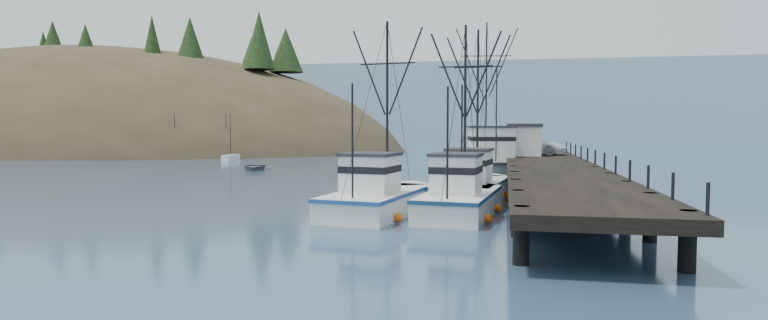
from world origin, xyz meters
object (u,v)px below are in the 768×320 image
at_px(pickup_truck, 534,146).
at_px(pier, 554,171).
at_px(trawler_mid, 381,198).
at_px(pier_shed, 524,139).
at_px(work_vessel, 487,164).
at_px(motorboat, 254,170).
at_px(trawler_far, 474,187).
at_px(trawler_near, 461,199).

bearing_deg(pickup_truck, pier, -161.45).
xyz_separation_m(trawler_mid, pier_shed, (8.12, 22.64, 2.60)).
distance_m(trawler_mid, work_vessel, 23.38).
bearing_deg(work_vessel, pier, -70.85).
xyz_separation_m(pickup_truck, motorboat, (-28.12, 2.33, -2.80)).
bearing_deg(trawler_far, trawler_near, -93.16).
bearing_deg(trawler_far, trawler_mid, -124.57).
relative_size(trawler_near, pickup_truck, 1.79).
distance_m(trawler_mid, pier_shed, 24.19).
height_order(trawler_far, work_vessel, work_vessel).
xyz_separation_m(pier, pier_shed, (-1.50, 13.17, 1.73)).
relative_size(trawler_mid, trawler_far, 0.97).
height_order(trawler_near, pickup_truck, trawler_near).
height_order(pickup_truck, motorboat, pickup_truck).
bearing_deg(work_vessel, trawler_mid, -102.29).
bearing_deg(pickup_truck, trawler_near, -174.71).
distance_m(trawler_mid, pickup_truck, 26.40).
relative_size(pier, trawler_far, 3.97).
xyz_separation_m(pier, motorboat, (-28.65, 17.56, -1.69)).
relative_size(trawler_far, pier_shed, 3.47).
distance_m(trawler_far, work_vessel, 16.19).
distance_m(trawler_near, trawler_far, 6.35).
xyz_separation_m(pier, pickup_truck, (-0.53, 15.23, 1.11)).
relative_size(trawler_near, motorboat, 2.15).
bearing_deg(motorboat, work_vessel, -30.08).
bearing_deg(motorboat, trawler_mid, -75.04).
height_order(trawler_near, work_vessel, work_vessel).
bearing_deg(pier, pickup_truck, 92.00).
relative_size(trawler_mid, pickup_truck, 1.85).
height_order(trawler_far, pier_shed, trawler_far).
bearing_deg(pier_shed, pier, -83.50).
bearing_deg(motorboat, trawler_far, -60.96).
bearing_deg(work_vessel, pickup_truck, 24.31).
bearing_deg(trawler_near, pickup_truck, 78.74).
bearing_deg(trawler_mid, work_vessel, 77.71).
xyz_separation_m(trawler_near, pickup_truck, (4.85, 24.38, 1.99)).
xyz_separation_m(trawler_far, pier_shed, (3.53, 15.98, 2.60)).
bearing_deg(trawler_mid, pickup_truck, 69.79).
relative_size(trawler_near, pier_shed, 3.24).
height_order(trawler_near, motorboat, trawler_near).
xyz_separation_m(trawler_near, pier_shed, (3.88, 22.32, 2.60)).
height_order(trawler_far, pickup_truck, trawler_far).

